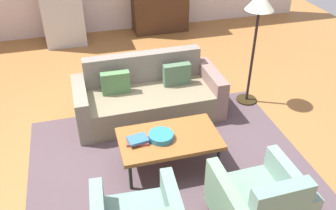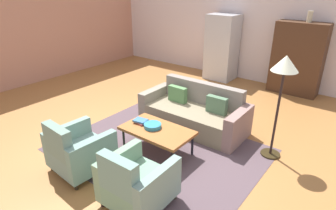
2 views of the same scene
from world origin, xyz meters
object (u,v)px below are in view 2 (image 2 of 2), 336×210
(armchair_right, at_px, (135,184))
(refrigerator, at_px, (222,47))
(cabinet, at_px, (297,59))
(armchair_left, at_px, (77,152))
(coffee_table, at_px, (157,131))
(floor_lamp, at_px, (284,73))
(book_stack, at_px, (141,121))
(couch, at_px, (195,113))
(vase_tall, at_px, (310,17))
(fruit_bowl, at_px, (153,126))

(armchair_right, bearing_deg, refrigerator, 106.15)
(cabinet, bearing_deg, armchair_left, -106.11)
(coffee_table, relative_size, floor_lamp, 0.70)
(book_stack, bearing_deg, cabinet, 72.53)
(book_stack, height_order, refrigerator, refrigerator)
(couch, xyz_separation_m, vase_tall, (1.09, 3.14, 1.64))
(floor_lamp, bearing_deg, armchair_left, -134.03)
(armchair_left, height_order, cabinet, cabinet)
(book_stack, distance_m, cabinet, 4.56)
(coffee_table, relative_size, vase_tall, 4.67)
(refrigerator, bearing_deg, fruit_bowl, -76.92)
(armchair_right, height_order, cabinet, cabinet)
(armchair_left, relative_size, book_stack, 3.14)
(coffee_table, distance_m, armchair_right, 1.31)
(armchair_left, relative_size, fruit_bowl, 2.97)
(armchair_left, bearing_deg, refrigerator, 98.70)
(coffee_table, height_order, book_stack, book_stack)
(armchair_left, bearing_deg, fruit_bowl, 70.24)
(couch, bearing_deg, fruit_bowl, 84.67)
(coffee_table, height_order, floor_lamp, floor_lamp)
(cabinet, bearing_deg, armchair_right, -93.99)
(armchair_right, height_order, floor_lamp, floor_lamp)
(cabinet, distance_m, refrigerator, 2.07)
(cabinet, relative_size, floor_lamp, 1.05)
(book_stack, relative_size, cabinet, 0.16)
(armchair_right, xyz_separation_m, vase_tall, (0.48, 5.50, 1.58))
(cabinet, xyz_separation_m, vase_tall, (0.10, -0.00, 1.03))
(armchair_right, bearing_deg, cabinet, 84.83)
(couch, xyz_separation_m, book_stack, (-0.38, -1.18, 0.18))
(armchair_left, distance_m, refrigerator, 5.45)
(fruit_bowl, xyz_separation_m, vase_tall, (1.18, 4.33, 1.46))
(armchair_left, height_order, book_stack, armchair_left)
(refrigerator, bearing_deg, vase_tall, 2.64)
(fruit_bowl, bearing_deg, couch, 85.24)
(book_stack, xyz_separation_m, vase_tall, (1.46, 4.33, 1.46))
(couch, distance_m, armchair_left, 2.43)
(armchair_right, bearing_deg, floor_lamp, 65.38)
(fruit_bowl, relative_size, floor_lamp, 0.17)
(vase_tall, distance_m, floor_lamp, 3.31)
(armchair_right, xyz_separation_m, fruit_bowl, (-0.70, 1.17, 0.12))
(armchair_left, height_order, vase_tall, vase_tall)
(armchair_right, distance_m, vase_tall, 5.74)
(fruit_bowl, distance_m, cabinet, 4.49)
(cabinet, bearing_deg, book_stack, -107.47)
(couch, distance_m, vase_tall, 3.71)
(armchair_left, distance_m, cabinet, 5.75)
(couch, bearing_deg, armchair_right, 103.79)
(fruit_bowl, height_order, cabinet, cabinet)
(armchair_left, xyz_separation_m, cabinet, (1.59, 5.50, 0.56))
(vase_tall, height_order, floor_lamp, vase_tall)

